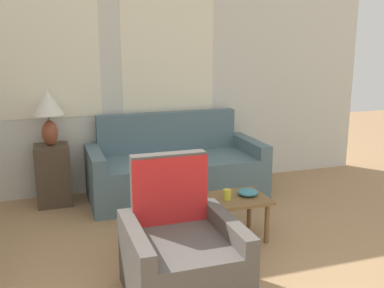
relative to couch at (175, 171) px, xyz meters
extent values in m
cube|color=silver|center=(-0.53, 0.44, 1.02)|extent=(6.35, 0.05, 2.60)
cube|color=white|center=(-1.28, 0.41, 1.27)|extent=(1.10, 0.01, 1.30)
cube|color=white|center=(0.05, 0.41, 1.27)|extent=(1.10, 0.01, 1.30)
cube|color=slate|center=(0.00, -0.07, -0.05)|extent=(1.65, 0.85, 0.45)
cube|color=slate|center=(0.00, 0.29, 0.18)|extent=(1.65, 0.12, 0.92)
cube|color=slate|center=(-0.89, -0.07, 0.02)|extent=(0.14, 0.85, 0.60)
cube|color=slate|center=(0.89, -0.07, 0.02)|extent=(0.14, 0.85, 0.60)
cube|color=#514C47|center=(-0.55, -2.03, -0.07)|extent=(0.55, 0.79, 0.43)
cube|color=#514C47|center=(-0.55, -1.69, 0.19)|extent=(0.55, 0.10, 0.95)
cube|color=#514C47|center=(-0.87, -2.03, -0.01)|extent=(0.10, 0.79, 0.55)
cube|color=#514C47|center=(-0.22, -2.03, -0.01)|extent=(0.10, 0.79, 0.55)
cube|color=red|center=(-0.55, -1.75, 0.31)|extent=(0.56, 0.01, 0.68)
cube|color=#4C3D2D|center=(-1.32, 0.16, 0.04)|extent=(0.35, 0.35, 0.65)
ellipsoid|color=brown|center=(-1.32, 0.16, 0.50)|extent=(0.17, 0.17, 0.27)
cylinder|color=tan|center=(-1.32, 0.16, 0.67)|extent=(0.02, 0.02, 0.06)
cone|color=white|center=(-1.32, 0.16, 0.82)|extent=(0.32, 0.32, 0.25)
cube|color=brown|center=(-0.05, -1.27, 0.09)|extent=(1.00, 0.45, 0.03)
cylinder|color=brown|center=(-0.49, -1.44, -0.10)|extent=(0.04, 0.04, 0.36)
cylinder|color=brown|center=(0.40, -1.44, -0.10)|extent=(0.04, 0.04, 0.36)
cylinder|color=brown|center=(-0.49, -1.09, -0.10)|extent=(0.04, 0.04, 0.36)
cylinder|color=brown|center=(0.40, -1.09, -0.10)|extent=(0.04, 0.04, 0.36)
cube|color=#B7B7BC|center=(-0.22, -1.28, 0.11)|extent=(0.30, 0.24, 0.02)
cube|color=black|center=(-0.22, -1.13, 0.24)|extent=(0.30, 0.07, 0.24)
cylinder|color=gold|center=(0.09, -1.30, 0.15)|extent=(0.07, 0.07, 0.09)
ellipsoid|color=teal|center=(0.30, -1.26, 0.13)|extent=(0.18, 0.18, 0.06)
camera|label=1|loc=(-1.38, -4.68, 1.45)|focal=42.00mm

